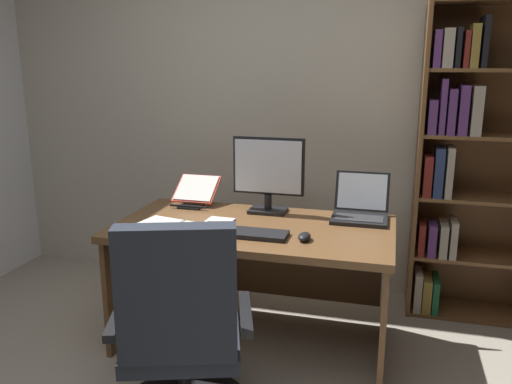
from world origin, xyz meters
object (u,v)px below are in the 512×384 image
desk (257,253)px  laptop (360,209)px  open_binder (169,230)px  bookshelf (468,161)px  notepad (217,223)px  computer_mouse (304,237)px  pen (220,222)px  keyboard (248,233)px  office_chair (181,344)px  monitor (268,175)px  reading_stand_with_book (196,192)px

desk → laptop: (0.56, 0.21, 0.25)m
laptop → open_binder: size_ratio=0.66×
bookshelf → notepad: size_ratio=9.26×
computer_mouse → pen: bearing=163.7°
keyboard → open_binder: (-0.42, -0.05, -0.00)m
office_chair → monitor: size_ratio=2.17×
bookshelf → open_binder: bearing=-149.3°
desk → keyboard: 0.32m
monitor → laptop: (0.55, 0.01, -0.17)m
office_chair → computer_mouse: bearing=37.4°
computer_mouse → laptop: bearing=62.1°
keyboard → pen: keyboard is taller
desk → reading_stand_with_book: bearing=150.8°
laptop → open_binder: (-0.97, -0.51, -0.04)m
bookshelf → computer_mouse: bearing=-134.0°
monitor → reading_stand_with_book: size_ratio=1.66×
monitor → pen: 0.42m
bookshelf → pen: size_ratio=13.89×
desk → office_chair: (-0.10, -0.87, -0.10)m
pen → monitor: bearing=57.1°
laptop → open_binder: bearing=-152.0°
laptop → computer_mouse: bearing=-117.9°
desk → notepad: (-0.20, -0.11, 0.20)m
bookshelf → keyboard: bearing=-142.5°
desk → computer_mouse: 0.46m
laptop → pen: (-0.75, -0.32, -0.04)m
laptop → reading_stand_with_book: 1.04m
computer_mouse → reading_stand_with_book: size_ratio=0.38×
desk → office_chair: office_chair is taller
bookshelf → reading_stand_with_book: bookshelf is taller
laptop → computer_mouse: laptop is taller
keyboard → laptop: bearing=40.4°
keyboard → reading_stand_with_book: bearing=133.5°
monitor → notepad: 0.44m
monitor → open_binder: 0.69m
laptop → bookshelf: bearing=34.7°
notepad → bookshelf: bearing=28.3°
monitor → desk: bearing=-94.4°
desk → computer_mouse: (0.32, -0.25, 0.21)m
desk → bookshelf: 1.42m
reading_stand_with_book → open_binder: bearing=-83.0°
bookshelf → pen: 1.57m
bookshelf → reading_stand_with_book: size_ratio=7.11×
pen → laptop: bearing=23.1°
open_binder → pen: 0.30m
desk → keyboard: bearing=-86.4°
bookshelf → reading_stand_with_book: (-1.64, -0.37, -0.21)m
open_binder → monitor: bearing=62.7°
office_chair → notepad: office_chair is taller
keyboard → pen: size_ratio=3.00×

